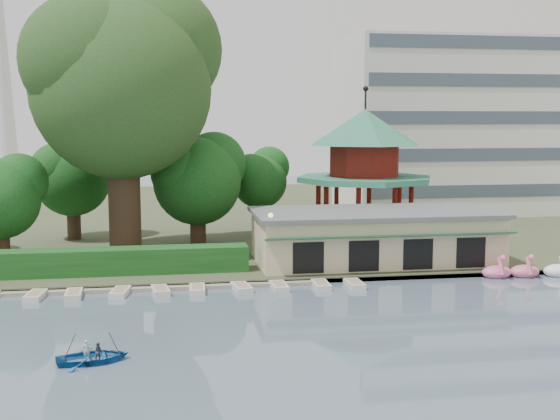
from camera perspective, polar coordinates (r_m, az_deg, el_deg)
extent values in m
plane|color=slate|center=(31.59, 1.72, -13.27)|extent=(220.00, 220.00, 0.00)
cube|color=#424930|center=(81.95, -5.21, -0.38)|extent=(220.00, 70.00, 0.40)
cube|color=gray|center=(47.94, -2.24, -5.91)|extent=(220.00, 0.60, 0.30)
cube|color=gray|center=(47.93, -16.70, -6.26)|extent=(34.00, 1.60, 0.24)
cube|color=beige|center=(54.12, 7.71, -2.24)|extent=(18.00, 8.00, 3.60)
cube|color=#595B5E|center=(53.83, 7.74, -0.19)|extent=(18.60, 8.60, 0.30)
cube|color=#194C2D|center=(49.95, 9.16, -2.13)|extent=(18.00, 1.59, 0.45)
cylinder|color=beige|center=(64.33, 6.80, -1.79)|extent=(10.40, 10.40, 1.20)
cylinder|color=#2F775A|center=(63.75, 6.87, 2.52)|extent=(12.40, 12.40, 0.50)
cylinder|color=maroon|center=(63.64, 6.89, 4.00)|extent=(6.40, 6.40, 2.80)
cone|color=#2F775A|center=(63.54, 6.93, 6.70)|extent=(10.00, 10.00, 3.20)
cylinder|color=black|center=(63.56, 6.97, 8.95)|extent=(0.16, 0.16, 1.80)
cube|color=silver|center=(86.71, 15.13, 6.58)|extent=(30.00, 14.00, 20.00)
cube|color=#1A511B|center=(51.34, -19.60, -4.14)|extent=(30.00, 2.00, 1.80)
cylinder|color=black|center=(49.33, -0.76, -2.86)|extent=(0.12, 0.12, 4.00)
sphere|color=beige|center=(49.01, -0.77, -0.45)|extent=(0.36, 0.36, 0.36)
cylinder|color=#3A281C|center=(57.38, -12.55, 1.71)|extent=(2.54, 2.54, 10.57)
sphere|color=#294A1F|center=(57.18, -12.77, 9.53)|extent=(14.14, 14.14, 14.14)
sphere|color=#294A1F|center=(59.44, -9.95, 12.78)|extent=(10.60, 10.60, 10.60)
sphere|color=#294A1F|center=(56.10, -15.50, 11.66)|extent=(9.90, 9.90, 9.90)
cylinder|color=#3A281C|center=(57.07, -21.63, -2.07)|extent=(1.07, 1.07, 3.85)
sphere|color=#1A511B|center=(56.70, -21.77, 0.77)|extent=(5.93, 5.93, 5.93)
sphere|color=#1A511B|center=(57.21, -20.48, 2.13)|extent=(4.44, 4.44, 4.44)
cylinder|color=#3A281C|center=(61.68, -6.69, -0.68)|extent=(1.38, 1.38, 4.40)
sphere|color=#1A511B|center=(61.31, -6.74, 2.34)|extent=(7.64, 7.64, 7.64)
sphere|color=#1A511B|center=(62.44, -5.40, 3.74)|extent=(5.73, 5.73, 5.73)
sphere|color=#1A511B|center=(60.44, -7.99, 3.08)|extent=(5.35, 5.35, 5.35)
cylinder|color=#3A281C|center=(66.17, -1.65, -0.24)|extent=(0.92, 0.92, 4.06)
sphere|color=#1A511B|center=(65.85, -1.66, 2.36)|extent=(5.12, 5.12, 5.12)
sphere|color=#1A511B|center=(66.65, -0.88, 3.54)|extent=(3.84, 3.84, 3.84)
sphere|color=#1A511B|center=(65.16, -2.39, 3.02)|extent=(3.59, 3.59, 3.59)
cylinder|color=#3A281C|center=(66.11, -16.42, -0.38)|extent=(1.22, 1.22, 4.43)
sphere|color=#1A511B|center=(65.77, -16.52, 2.46)|extent=(6.76, 6.76, 6.76)
sphere|color=#1A511B|center=(66.52, -15.30, 3.77)|extent=(5.07, 5.07, 5.07)
sphere|color=#1A511B|center=(65.20, -17.66, 3.15)|extent=(4.73, 4.73, 4.73)
ellipsoid|color=pink|center=(52.44, 17.19, -4.86)|extent=(2.16, 1.44, 0.99)
cylinder|color=pink|center=(51.85, 17.49, -4.39)|extent=(0.26, 0.79, 1.29)
sphere|color=pink|center=(51.47, 17.66, -3.75)|extent=(0.44, 0.44, 0.44)
ellipsoid|color=#DF6A87|center=(53.30, 19.25, -4.75)|extent=(2.16, 1.44, 0.99)
cylinder|color=#DF6A87|center=(52.72, 19.56, -4.29)|extent=(0.26, 0.79, 1.29)
sphere|color=#DF6A87|center=(52.34, 19.75, -3.65)|extent=(0.44, 0.44, 0.44)
ellipsoid|color=white|center=(54.39, 21.66, -4.63)|extent=(2.16, 1.44, 0.99)
cube|color=beige|center=(46.89, -19.26, -6.59)|extent=(1.22, 2.39, 0.36)
cube|color=beige|center=(46.52, -16.42, -6.58)|extent=(1.09, 2.34, 0.36)
cube|color=beige|center=(46.33, -12.86, -6.52)|extent=(1.35, 2.43, 0.36)
cube|color=beige|center=(46.27, -9.68, -6.46)|extent=(1.29, 2.41, 0.36)
cube|color=beige|center=(46.30, -6.75, -6.40)|extent=(1.08, 2.34, 0.36)
cube|color=beige|center=(46.48, -3.13, -6.30)|extent=(1.34, 2.43, 0.36)
cube|color=beige|center=(46.74, -0.08, -6.22)|extent=(1.08, 2.33, 0.36)
cube|color=beige|center=(47.22, 3.35, -6.09)|extent=(1.04, 2.32, 0.36)
cube|color=beige|center=(47.60, 6.07, -6.01)|extent=(1.02, 2.31, 0.36)
imported|color=#16559A|center=(34.13, -14.99, -11.09)|extent=(5.10, 4.02, 0.95)
imported|color=silver|center=(34.32, -15.47, -10.87)|extent=(0.36, 0.27, 0.91)
imported|color=#363F4F|center=(33.89, -14.52, -11.10)|extent=(0.48, 0.40, 0.88)
cylinder|color=#3A281C|center=(34.31, -17.02, -11.29)|extent=(0.94, 0.29, 2.01)
cylinder|color=#3A281C|center=(34.06, -12.94, -11.29)|extent=(0.94, 0.29, 2.01)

